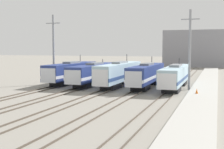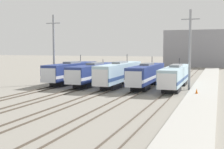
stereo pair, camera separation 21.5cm
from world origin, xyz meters
The scene contains 16 objects.
ground_plane centered at (0.00, 0.00, 0.00)m, with size 400.00×400.00×0.00m, color gray.
rail_pair_far_left centered at (-9.87, 0.00, 0.07)m, with size 1.50×120.00×0.15m.
rail_pair_center_left centered at (-4.93, 0.00, 0.07)m, with size 1.51×120.00×0.15m.
rail_pair_center centered at (0.00, 0.00, 0.07)m, with size 1.51×120.00×0.15m.
rail_pair_center_right centered at (4.93, 0.00, 0.07)m, with size 1.51×120.00×0.15m.
rail_pair_far_right centered at (9.87, 0.00, 0.07)m, with size 1.50×120.00×0.15m.
locomotive_far_left centered at (-9.87, 8.99, 2.13)m, with size 3.00×17.59×5.31m.
locomotive_center_left centered at (-4.93, 8.59, 2.06)m, with size 3.10×18.68×4.46m.
locomotive_center centered at (0.00, 8.19, 2.21)m, with size 2.75×19.80×5.49m.
locomotive_center_right centered at (4.93, 7.88, 2.11)m, with size 2.79×18.30×5.11m.
locomotive_far_right centered at (9.87, 7.71, 2.04)m, with size 2.92×19.44×4.90m.
catenary_tower_left centered at (-12.22, 6.86, 6.52)m, with size 2.86×0.38×12.68m.
catenary_tower_right centered at (12.13, 6.86, 6.52)m, with size 2.86×0.38×12.68m.
platform centered at (14.51, 0.00, 0.21)m, with size 4.00×120.00×0.42m.
traffic_cone centered at (13.78, -0.06, 0.77)m, with size 0.35×0.35×0.70m.
depot_building centered at (10.58, 71.75, 6.44)m, with size 25.95×10.37×12.88m.
Camera 2 is at (16.66, -43.81, 6.65)m, focal length 50.00 mm.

